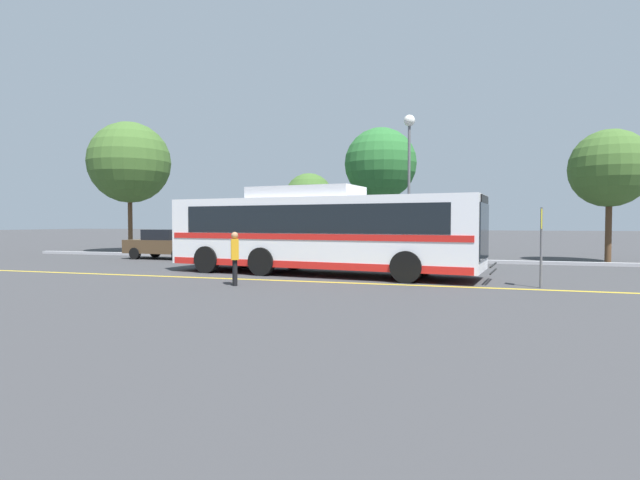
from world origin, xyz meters
name	(u,v)px	position (x,y,z in m)	size (l,w,h in m)	color
ground_plane	(299,273)	(0.00, 0.00, 0.00)	(220.00, 220.00, 0.00)	#38383A
lane_strip_0	(300,281)	(0.93, -2.54, 0.00)	(0.20, 31.28, 0.01)	gold
curb_strip	(361,259)	(0.93, 6.63, 0.07)	(39.28, 0.36, 0.15)	#99999E
transit_bus	(320,230)	(0.91, -0.33, 1.59)	(11.80, 4.07, 3.17)	white
parked_car_0	(165,244)	(-8.93, 4.72, 0.76)	(4.31, 1.98, 1.52)	#4C3823
parked_car_1	(258,245)	(-3.63, 4.49, 0.78)	(4.16, 2.07, 1.54)	navy
parked_car_2	(375,250)	(2.01, 4.53, 0.65)	(4.17, 2.14, 1.24)	#335B33
pedestrian_0	(235,255)	(-0.57, -4.11, 0.90)	(0.40, 0.47, 1.60)	black
bus_stop_sign	(541,237)	(8.07, -2.07, 1.46)	(0.08, 0.40, 2.31)	#59595E
street_lamp	(409,151)	(3.12, 7.98, 5.49)	(0.57, 0.57, 7.30)	#59595E
tree_0	(309,198)	(-3.36, 11.47, 3.38)	(2.99, 2.99, 4.89)	#513823
tree_1	(610,168)	(12.31, 8.74, 4.40)	(3.62, 3.62, 6.22)	#513823
tree_2	(381,164)	(1.02, 11.60, 5.31)	(4.21, 4.21, 7.43)	#513823
tree_3	(129,163)	(-14.65, 9.37, 5.68)	(5.10, 5.10, 8.24)	#513823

